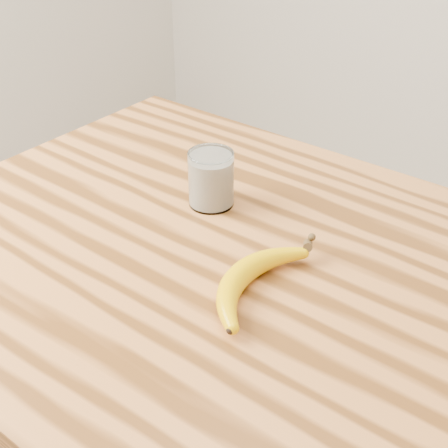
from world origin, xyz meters
The scene contains 3 objects.
table centered at (0.00, 0.00, 0.77)m, with size 1.20×0.80×0.90m.
smoothie_glass centered at (-0.19, 0.10, 0.95)m, with size 0.08×0.08×0.10m.
banana centered at (-0.02, -0.05, 0.92)m, with size 0.10×0.28×0.03m, color #DEA500, non-canonical shape.
Camera 1 is at (0.38, -0.60, 1.45)m, focal length 50.00 mm.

